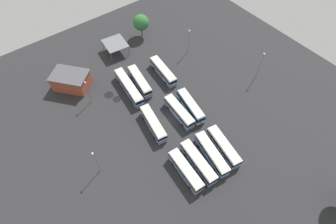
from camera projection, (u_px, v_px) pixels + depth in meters
name	position (u px, v px, depth m)	size (l,w,h in m)	color
ground_plane	(172.00, 118.00, 76.09)	(110.86, 110.86, 0.00)	#28282B
bus_row0_slot0	(129.00, 87.00, 80.72)	(14.99, 4.35, 3.36)	silver
bus_row0_slot1	(140.00, 81.00, 82.13)	(12.39, 4.50, 3.36)	silver
bus_row0_slot3	(163.00, 71.00, 84.66)	(12.51, 3.97, 3.36)	silver
bus_row1_slot0	(153.00, 124.00, 72.87)	(11.89, 4.56, 3.36)	silver
bus_row1_slot2	(179.00, 112.00, 75.23)	(11.63, 3.46, 3.36)	silver
bus_row1_slot3	(190.00, 106.00, 76.44)	(12.00, 4.69, 3.36)	teal
bus_row2_slot0	(186.00, 171.00, 64.74)	(11.64, 3.55, 3.36)	silver
bus_row2_slot1	(198.00, 162.00, 66.08)	(12.46, 3.81, 3.36)	silver
bus_row2_slot2	(212.00, 154.00, 67.41)	(12.60, 4.77, 3.36)	silver
bus_row2_slot3	(224.00, 147.00, 68.64)	(12.07, 4.67, 3.36)	silver
depot_building	(71.00, 80.00, 81.28)	(12.71, 12.29, 5.02)	#99422D
maintenance_shelter	(115.00, 44.00, 89.92)	(8.62, 7.81, 3.71)	slate
lamp_post_far_corner	(260.00, 65.00, 81.49)	(0.56, 0.28, 9.60)	slate
lamp_post_by_building	(96.00, 161.00, 62.83)	(0.56, 0.28, 8.85)	slate
lamp_post_mid_lot	(88.00, 91.00, 76.00)	(0.56, 0.28, 8.36)	slate
lamp_post_near_entrance	(189.00, 41.00, 88.61)	(0.56, 0.28, 8.96)	slate
tree_northeast	(141.00, 23.00, 93.61)	(5.51, 5.51, 8.22)	brown
puddle_front_lane	(117.00, 99.00, 80.23)	(2.56, 2.56, 0.01)	black
puddle_back_corner	(109.00, 95.00, 81.20)	(2.85, 2.85, 0.01)	black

